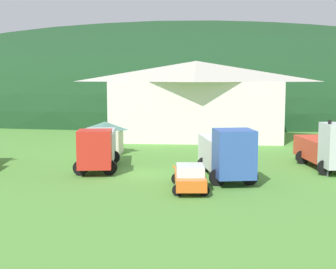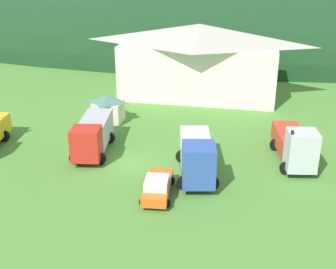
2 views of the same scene
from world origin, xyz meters
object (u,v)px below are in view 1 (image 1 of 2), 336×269
(crane_truck_red, at_px, (98,147))
(tow_truck_silver, at_px, (328,147))
(depot_building, at_px, (196,99))
(box_truck_blue, at_px, (226,153))
(play_shed_cream, at_px, (105,137))
(traffic_cone_near_pickup, at_px, (174,167))
(traffic_light_east, at_px, (329,142))
(service_pickup_orange, at_px, (190,177))

(crane_truck_red, distance_m, tow_truck_silver, 17.45)
(depot_building, relative_size, box_truck_blue, 2.45)
(play_shed_cream, height_order, crane_truck_red, crane_truck_red)
(depot_building, height_order, box_truck_blue, depot_building)
(depot_building, relative_size, traffic_cone_near_pickup, 42.50)
(tow_truck_silver, distance_m, traffic_cone_near_pickup, 11.84)
(depot_building, height_order, crane_truck_red, depot_building)
(box_truck_blue, distance_m, traffic_light_east, 7.30)
(service_pickup_orange, distance_m, traffic_cone_near_pickup, 7.84)
(box_truck_blue, relative_size, tow_truck_silver, 1.02)
(traffic_light_east, bearing_deg, depot_building, 116.61)
(box_truck_blue, xyz_separation_m, tow_truck_silver, (7.76, 3.87, -0.09))
(crane_truck_red, height_order, box_truck_blue, box_truck_blue)
(traffic_light_east, bearing_deg, box_truck_blue, -170.38)
(depot_building, xyz_separation_m, box_truck_blue, (2.75, -21.02, -2.69))
(play_shed_cream, xyz_separation_m, box_truck_blue, (10.72, -10.18, 0.30))
(depot_building, height_order, traffic_light_east, depot_building)
(box_truck_blue, distance_m, tow_truck_silver, 8.67)
(service_pickup_orange, relative_size, traffic_light_east, 1.25)
(play_shed_cream, relative_size, crane_truck_red, 0.41)
(tow_truck_silver, bearing_deg, depot_building, -157.66)
(crane_truck_red, xyz_separation_m, box_truck_blue, (9.65, -2.63, 0.08))
(depot_building, height_order, play_shed_cream, depot_building)
(crane_truck_red, bearing_deg, play_shed_cream, 179.66)
(traffic_cone_near_pickup, bearing_deg, depot_building, 85.96)
(crane_truck_red, height_order, tow_truck_silver, tow_truck_silver)
(play_shed_cream, xyz_separation_m, tow_truck_silver, (18.47, -6.31, 0.21))
(depot_building, xyz_separation_m, crane_truck_red, (-6.90, -18.39, -2.77))
(play_shed_cream, bearing_deg, depot_building, 53.69)
(box_truck_blue, relative_size, traffic_light_east, 2.00)
(traffic_light_east, bearing_deg, crane_truck_red, 175.20)
(play_shed_cream, distance_m, traffic_light_east, 20.03)
(depot_building, distance_m, crane_truck_red, 19.84)
(play_shed_cream, height_order, traffic_cone_near_pickup, play_shed_cream)
(depot_building, relative_size, service_pickup_orange, 3.93)
(play_shed_cream, height_order, traffic_light_east, traffic_light_east)
(crane_truck_red, relative_size, traffic_light_east, 1.91)
(box_truck_blue, height_order, traffic_light_east, traffic_light_east)
(traffic_light_east, distance_m, traffic_cone_near_pickup, 11.73)
(box_truck_blue, distance_m, traffic_cone_near_pickup, 5.90)
(tow_truck_silver, bearing_deg, play_shed_cream, -118.00)
(depot_building, bearing_deg, traffic_cone_near_pickup, -94.04)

